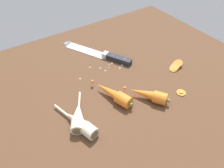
{
  "coord_description": "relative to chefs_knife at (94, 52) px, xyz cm",
  "views": [
    {
      "loc": [
        -33.36,
        -52.3,
        56.2
      ],
      "look_at": [
        0.0,
        -2.0,
        1.5
      ],
      "focal_mm": 36.12,
      "sensor_mm": 36.0,
      "label": 1
    }
  ],
  "objects": [
    {
      "name": "chefs_knife",
      "position": [
        0.0,
        0.0,
        0.0
      ],
      "size": [
        19.0,
        32.35,
        4.18
      ],
      "color": "silver",
      "rests_on": "ground_plane"
    },
    {
      "name": "parsnip_front",
      "position": [
        -22.78,
        -29.61,
        1.33
      ],
      "size": [
        10.61,
        16.06,
        4.0
      ],
      "color": "beige",
      "rests_on": "ground_plane"
    },
    {
      "name": "parsnip_mid_left",
      "position": [
        -23.45,
        -32.48,
        1.33
      ],
      "size": [
        7.06,
        18.52,
        4.0
      ],
      "color": "beige",
      "rests_on": "ground_plane"
    },
    {
      "name": "carrot_slice_stray_mid",
      "position": [
        4.54,
        -35.17,
        -0.29
      ],
      "size": [
        3.4,
        3.4,
        0.7
      ],
      "color": "orange",
      "rests_on": "ground_plane"
    },
    {
      "name": "whole_carrot_second",
      "position": [
        1.73,
        -34.68,
        1.45
      ],
      "size": [
        10.58,
        14.18,
        4.2
      ],
      "color": "orange",
      "rests_on": "ground_plane"
    },
    {
      "name": "mince_crumbs",
      "position": [
        -1.75,
        -11.92,
        -0.27
      ],
      "size": [
        19.04,
        7.96,
        0.84
      ],
      "color": "beige",
      "rests_on": "ground_plane"
    },
    {
      "name": "ground_plane",
      "position": [
        -5.4,
        -20.47,
        -2.65
      ],
      "size": [
        120.0,
        90.0,
        4.0
      ],
      "primitive_type": "cube",
      "color": "brown"
    },
    {
      "name": "carrot_slice_stray_near",
      "position": [
        13.34,
        -38.69,
        -0.29
      ],
      "size": [
        3.27,
        3.27,
        0.7
      ],
      "color": "orange",
      "rests_on": "ground_plane"
    },
    {
      "name": "whole_carrot",
      "position": [
        -8.09,
        -27.72,
        1.45
      ],
      "size": [
        8.0,
        18.01,
        4.2
      ],
      "color": "orange",
      "rests_on": "ground_plane"
    },
    {
      "name": "carrot_slice_stack",
      "position": [
        22.28,
        -27.09,
        0.2
      ],
      "size": [
        6.73,
        4.23,
        2.77
      ],
      "color": "orange",
      "rests_on": "ground_plane"
    }
  ]
}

